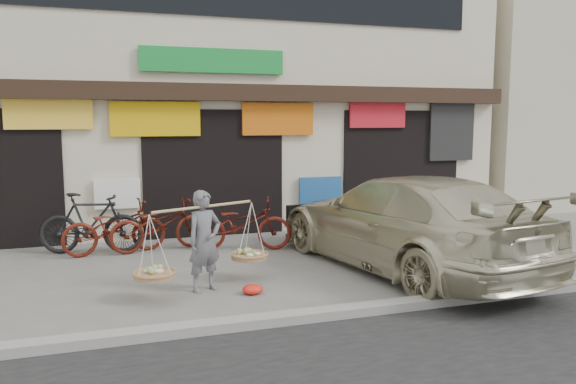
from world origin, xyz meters
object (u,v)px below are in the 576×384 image
object	(u,v)px
street_vendor	(205,245)
bike_0	(115,227)
bike_1	(91,223)
bike_3	(160,225)
suv	(404,222)
bike_2	(241,224)

from	to	relation	value
street_vendor	bike_0	world-z (taller)	street_vendor
bike_1	bike_0	bearing A→B (deg)	-94.47
street_vendor	bike_3	distance (m)	2.83
street_vendor	bike_1	world-z (taller)	street_vendor
bike_1	bike_3	world-z (taller)	bike_1
street_vendor	suv	xyz separation A→B (m)	(3.39, 0.24, 0.11)
bike_3	suv	world-z (taller)	suv
bike_3	suv	xyz separation A→B (m)	(3.77, -2.56, 0.29)
bike_2	bike_0	bearing A→B (deg)	96.14
bike_2	bike_3	distance (m)	1.55
bike_1	bike_2	xyz separation A→B (m)	(2.74, -0.56, -0.07)
bike_2	bike_1	bearing A→B (deg)	94.69
bike_2	bike_3	world-z (taller)	bike_2
street_vendor	suv	bearing A→B (deg)	-18.88
bike_0	bike_3	world-z (taller)	same
bike_2	suv	size ratio (longest dim) A/B	0.33
bike_2	bike_3	bearing A→B (deg)	90.78
bike_0	bike_2	xyz separation A→B (m)	(2.32, -0.42, 0.00)
bike_1	bike_3	bearing A→B (deg)	-81.88
bike_2	street_vendor	bearing A→B (deg)	171.24
bike_3	street_vendor	bearing A→B (deg)	177.62
bike_2	suv	world-z (taller)	suv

